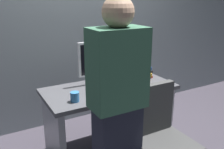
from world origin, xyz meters
name	(u,v)px	position (x,y,z in m)	size (l,w,h in m)	color
ground_plane	(110,148)	(0.00, 0.00, 0.00)	(9.00, 9.00, 0.00)	#3D3842
wall_back	(74,7)	(0.00, 0.92, 1.50)	(6.40, 0.10, 3.00)	gray
desk	(110,107)	(0.00, 0.00, 0.50)	(1.35, 0.64, 0.73)	#4C4C51
office_chair	(161,146)	(0.08, -0.74, 0.43)	(0.52, 0.52, 0.94)	black
person_at_desk	(117,108)	(-0.30, -0.67, 0.84)	(0.40, 0.24, 1.64)	#262838
monitor	(103,60)	(0.01, 0.16, 0.99)	(0.54, 0.15, 0.46)	silver
keyboard	(115,90)	(-0.01, -0.13, 0.74)	(0.43, 0.13, 0.02)	white
mouse	(138,84)	(0.29, -0.10, 0.75)	(0.06, 0.10, 0.03)	white
cup_near_keyboard	(75,97)	(-0.45, -0.17, 0.77)	(0.08, 0.08, 0.09)	#3372B2
book_stack	(143,72)	(0.48, 0.08, 0.79)	(0.21, 0.17, 0.13)	red
cell_phone	(154,86)	(0.42, -0.20, 0.73)	(0.07, 0.14, 0.01)	black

